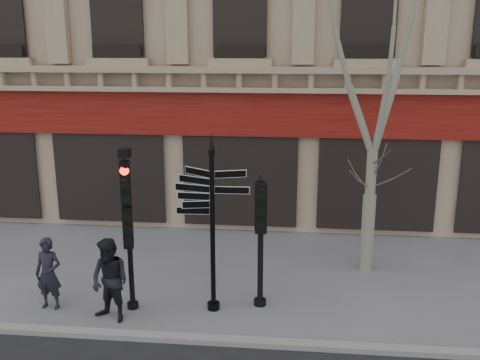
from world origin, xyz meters
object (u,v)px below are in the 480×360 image
object	(u,v)px
pedestrian_b	(110,281)
fingerpost	(212,194)
plane_tree	(379,53)
pedestrian_a	(49,274)
traffic_signal_main	(128,210)
traffic_signal_secondary	(261,221)

from	to	relation	value
pedestrian_b	fingerpost	bearing A→B (deg)	40.41
plane_tree	pedestrian_a	bearing A→B (deg)	-158.72
fingerpost	pedestrian_a	size ratio (longest dim) A/B	2.43
traffic_signal_main	pedestrian_a	bearing A→B (deg)	170.74
pedestrian_a	pedestrian_b	size ratio (longest dim) A/B	0.90
fingerpost	traffic_signal_main	xyz separation A→B (m)	(-1.75, -0.13, -0.36)
traffic_signal_main	traffic_signal_secondary	distance (m)	2.78
traffic_signal_main	pedestrian_b	xyz separation A→B (m)	(-0.27, -0.55, -1.34)
fingerpost	pedestrian_b	world-z (taller)	fingerpost
traffic_signal_main	plane_tree	bearing A→B (deg)	11.63
plane_tree	pedestrian_b	size ratio (longest dim) A/B	4.31
traffic_signal_secondary	pedestrian_a	size ratio (longest dim) A/B	1.76
plane_tree	pedestrian_a	distance (m)	8.83
plane_tree	pedestrian_a	world-z (taller)	plane_tree
plane_tree	traffic_signal_main	bearing A→B (deg)	-153.92
fingerpost	traffic_signal_secondary	size ratio (longest dim) A/B	1.38
traffic_signal_main	pedestrian_a	xyz separation A→B (m)	(-1.77, -0.16, -1.43)
fingerpost	pedestrian_b	distance (m)	2.73
traffic_signal_secondary	pedestrian_b	world-z (taller)	traffic_signal_secondary
plane_tree	traffic_signal_secondary	bearing A→B (deg)	-139.60
traffic_signal_secondary	fingerpost	bearing A→B (deg)	-169.91
pedestrian_b	pedestrian_a	bearing A→B (deg)	-172.90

